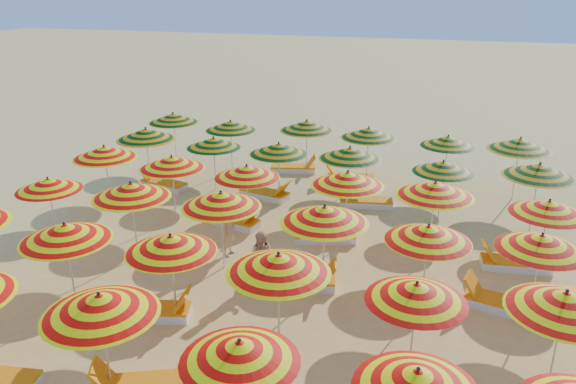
% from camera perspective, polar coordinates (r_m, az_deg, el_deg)
% --- Properties ---
extents(ground, '(120.00, 120.00, 0.00)m').
position_cam_1_polar(ground, '(15.27, -0.56, -6.26)').
color(ground, '#EAC668').
rests_on(ground, ground).
extents(umbrella_2, '(2.09, 2.09, 2.11)m').
position_cam_1_polar(umbrella_2, '(10.07, -18.57, -10.81)').
color(umbrella_2, silver).
rests_on(umbrella_2, ground).
extents(umbrella_3, '(2.00, 2.00, 1.97)m').
position_cam_1_polar(umbrella_3, '(8.77, -4.94, -15.84)').
color(umbrella_3, silver).
rests_on(umbrella_3, ground).
extents(umbrella_4, '(2.34, 2.34, 1.95)m').
position_cam_1_polar(umbrella_4, '(8.44, 12.99, -18.18)').
color(umbrella_4, silver).
rests_on(umbrella_4, ground).
extents(umbrella_7, '(2.40, 2.40, 2.09)m').
position_cam_1_polar(umbrella_7, '(13.03, -21.69, -3.85)').
color(umbrella_7, silver).
rests_on(umbrella_7, ground).
extents(umbrella_8, '(2.29, 2.29, 2.04)m').
position_cam_1_polar(umbrella_8, '(11.96, -11.82, -5.18)').
color(umbrella_8, silver).
rests_on(umbrella_8, ground).
extents(umbrella_9, '(2.43, 2.43, 2.15)m').
position_cam_1_polar(umbrella_9, '(10.73, -0.96, -7.30)').
color(umbrella_9, silver).
rests_on(umbrella_9, ground).
extents(umbrella_10, '(2.20, 2.20, 1.96)m').
position_cam_1_polar(umbrella_10, '(10.42, 12.91, -9.91)').
color(umbrella_10, silver).
rests_on(umbrella_10, ground).
extents(umbrella_11, '(2.57, 2.57, 2.09)m').
position_cam_1_polar(umbrella_11, '(10.75, 26.32, -9.99)').
color(umbrella_11, silver).
rests_on(umbrella_11, ground).
extents(umbrella_12, '(2.15, 2.15, 1.89)m').
position_cam_1_polar(umbrella_12, '(16.79, -23.16, 0.71)').
color(umbrella_12, silver).
rests_on(umbrella_12, ground).
extents(umbrella_13, '(2.11, 2.11, 2.15)m').
position_cam_1_polar(umbrella_13, '(14.89, -15.65, 0.15)').
color(umbrella_13, silver).
rests_on(umbrella_13, ground).
extents(umbrella_14, '(2.43, 2.43, 2.13)m').
position_cam_1_polar(umbrella_14, '(13.89, -6.82, -0.79)').
color(umbrella_14, silver).
rests_on(umbrella_14, ground).
extents(umbrella_15, '(2.10, 2.10, 2.18)m').
position_cam_1_polar(umbrella_15, '(12.83, 3.72, -2.31)').
color(umbrella_15, silver).
rests_on(umbrella_15, ground).
extents(umbrella_16, '(1.97, 1.97, 2.02)m').
position_cam_1_polar(umbrella_16, '(12.58, 14.06, -4.12)').
color(umbrella_16, silver).
rests_on(umbrella_16, ground).
extents(umbrella_17, '(1.95, 1.95, 1.99)m').
position_cam_1_polar(umbrella_17, '(13.02, 24.34, -4.70)').
color(umbrella_17, silver).
rests_on(umbrella_17, ground).
extents(umbrella_18, '(2.41, 2.41, 2.12)m').
position_cam_1_polar(umbrella_18, '(18.54, -18.15, 3.86)').
color(umbrella_18, silver).
rests_on(umbrella_18, ground).
extents(umbrella_19, '(2.24, 2.24, 2.07)m').
position_cam_1_polar(umbrella_19, '(17.14, -11.72, 2.95)').
color(umbrella_19, silver).
rests_on(umbrella_19, ground).
extents(umbrella_20, '(2.52, 2.52, 2.02)m').
position_cam_1_polar(umbrella_20, '(16.13, -4.21, 2.06)').
color(umbrella_20, silver).
rests_on(umbrella_20, ground).
extents(umbrella_21, '(2.56, 2.56, 2.14)m').
position_cam_1_polar(umbrella_21, '(15.29, 6.06, 1.33)').
color(umbrella_21, silver).
rests_on(umbrella_21, ground).
extents(umbrella_22, '(2.22, 2.22, 2.15)m').
position_cam_1_polar(umbrella_22, '(14.93, 14.72, 0.28)').
color(umbrella_22, silver).
rests_on(umbrella_22, ground).
extents(umbrella_23, '(2.45, 2.45, 1.96)m').
position_cam_1_polar(umbrella_23, '(15.13, 24.97, -1.43)').
color(umbrella_23, silver).
rests_on(umbrella_23, ground).
extents(umbrella_24, '(2.28, 2.28, 2.19)m').
position_cam_1_polar(umbrella_24, '(20.12, -14.24, 5.72)').
color(umbrella_24, silver).
rests_on(umbrella_24, ground).
extents(umbrella_25, '(2.22, 2.22, 1.96)m').
position_cam_1_polar(umbrella_25, '(19.39, -7.57, 4.99)').
color(umbrella_25, silver).
rests_on(umbrella_25, ground).
extents(umbrella_26, '(1.99, 1.99, 2.04)m').
position_cam_1_polar(umbrella_26, '(18.25, -0.95, 4.40)').
color(umbrella_26, silver).
rests_on(umbrella_26, ground).
extents(umbrella_27, '(2.61, 2.61, 2.09)m').
position_cam_1_polar(umbrella_27, '(17.76, 6.31, 3.95)').
color(umbrella_27, silver).
rests_on(umbrella_27, ground).
extents(umbrella_28, '(2.05, 2.05, 1.93)m').
position_cam_1_polar(umbrella_28, '(17.42, 15.50, 2.49)').
color(umbrella_28, silver).
rests_on(umbrella_28, ground).
extents(umbrella_29, '(2.13, 2.13, 2.14)m').
position_cam_1_polar(umbrella_29, '(17.42, 24.16, 2.03)').
color(umbrella_29, silver).
rests_on(umbrella_29, ground).
extents(umbrella_30, '(2.20, 2.20, 2.07)m').
position_cam_1_polar(umbrella_30, '(22.76, -11.58, 7.37)').
color(umbrella_30, silver).
rests_on(umbrella_30, ground).
extents(umbrella_31, '(1.94, 1.94, 2.03)m').
position_cam_1_polar(umbrella_31, '(21.36, -5.85, 6.71)').
color(umbrella_31, silver).
rests_on(umbrella_31, ground).
extents(umbrella_32, '(2.50, 2.50, 2.14)m').
position_cam_1_polar(umbrella_32, '(20.87, 1.93, 6.75)').
color(umbrella_32, silver).
rests_on(umbrella_32, ground).
extents(umbrella_33, '(2.63, 2.63, 2.10)m').
position_cam_1_polar(umbrella_33, '(20.18, 8.19, 5.96)').
color(umbrella_33, silver).
rests_on(umbrella_33, ground).
extents(umbrella_34, '(2.38, 2.38, 1.98)m').
position_cam_1_polar(umbrella_34, '(20.10, 15.93, 4.99)').
color(umbrella_34, silver).
rests_on(umbrella_34, ground).
extents(umbrella_35, '(2.32, 2.32, 2.18)m').
position_cam_1_polar(umbrella_35, '(19.81, 22.51, 4.50)').
color(umbrella_35, silver).
rests_on(umbrella_35, ground).
extents(lounger_3, '(1.82, 0.98, 0.69)m').
position_cam_1_polar(lounger_3, '(12.90, -13.53, -11.65)').
color(lounger_3, white).
rests_on(lounger_3, ground).
extents(lounger_4, '(1.82, 0.96, 0.69)m').
position_cam_1_polar(lounger_4, '(13.65, 1.38, -9.06)').
color(lounger_4, white).
rests_on(lounger_4, ground).
extents(lounger_5, '(1.82, 0.95, 0.69)m').
position_cam_1_polar(lounger_5, '(13.66, 20.83, -10.56)').
color(lounger_5, white).
rests_on(lounger_5, ground).
extents(lounger_6, '(1.82, 0.95, 0.69)m').
position_cam_1_polar(lounger_6, '(16.97, -5.55, -2.91)').
color(lounger_6, white).
rests_on(lounger_6, ground).
extents(lounger_7, '(1.83, 1.07, 0.69)m').
position_cam_1_polar(lounger_7, '(15.93, 3.96, -4.51)').
color(lounger_7, white).
rests_on(lounger_7, ground).
extents(lounger_8, '(1.79, 0.80, 0.69)m').
position_cam_1_polar(lounger_8, '(15.57, 21.96, -6.72)').
color(lounger_8, white).
rests_on(lounger_8, ground).
extents(lounger_9, '(1.81, 0.92, 0.69)m').
position_cam_1_polar(lounger_9, '(20.39, -12.58, 0.82)').
color(lounger_9, white).
rests_on(lounger_9, ground).
extents(lounger_10, '(1.82, 0.96, 0.69)m').
position_cam_1_polar(lounger_10, '(19.00, -2.30, -0.17)').
color(lounger_10, white).
rests_on(lounger_10, ground).
extents(lounger_11, '(1.81, 0.92, 0.69)m').
position_cam_1_polar(lounger_11, '(18.45, 7.77, -1.01)').
color(lounger_11, white).
rests_on(lounger_11, ground).
extents(lounger_12, '(1.82, 0.98, 0.69)m').
position_cam_1_polar(lounger_12, '(21.58, 0.65, 2.45)').
color(lounger_12, white).
rests_on(lounger_12, ground).
extents(lounger_13, '(1.82, 0.93, 0.69)m').
position_cam_1_polar(lounger_13, '(20.61, 6.23, 1.43)').
color(lounger_13, white).
rests_on(lounger_13, ground).
extents(beachgoer_b, '(0.71, 0.58, 1.36)m').
position_cam_1_polar(beachgoer_b, '(13.55, -2.60, -6.77)').
color(beachgoer_b, tan).
rests_on(beachgoer_b, ground).
extents(beachgoer_a, '(0.40, 0.55, 1.39)m').
position_cam_1_polar(beachgoer_a, '(14.99, -6.09, -3.97)').
color(beachgoer_a, tan).
rests_on(beachgoer_a, ground).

